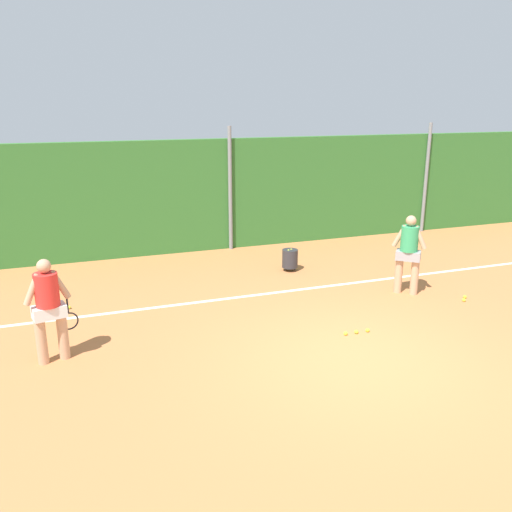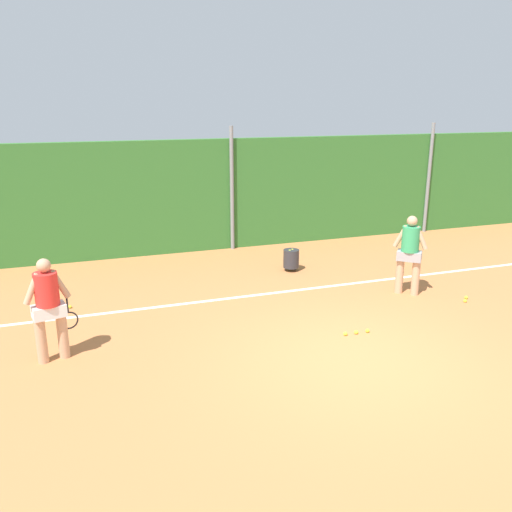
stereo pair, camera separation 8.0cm
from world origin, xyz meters
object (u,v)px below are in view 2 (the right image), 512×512
at_px(tennis_ball_3, 70,307).
at_px(tennis_ball_5, 465,301).
at_px(player_midcourt, 410,251).
at_px(tennis_ball_0, 466,297).
at_px(player_foreground_near, 48,304).
at_px(tennis_ball_4, 345,334).
at_px(ball_hopper, 291,258).
at_px(tennis_ball_1, 356,332).
at_px(tennis_ball_2, 368,331).

height_order(tennis_ball_3, tennis_ball_5, same).
relative_size(player_midcourt, tennis_ball_0, 24.45).
xyz_separation_m(player_foreground_near, tennis_ball_5, (7.51, -0.06, -0.86)).
height_order(player_foreground_near, tennis_ball_4, player_foreground_near).
relative_size(ball_hopper, tennis_ball_3, 7.78).
relative_size(player_midcourt, tennis_ball_5, 24.45).
xyz_separation_m(ball_hopper, tennis_ball_0, (2.58, -2.81, -0.26)).
distance_m(tennis_ball_4, tennis_ball_5, 3.00).
height_order(ball_hopper, tennis_ball_4, ball_hopper).
bearing_deg(ball_hopper, player_midcourt, -52.78).
bearing_deg(tennis_ball_5, tennis_ball_4, -168.28).
relative_size(player_foreground_near, tennis_ball_4, 24.22).
height_order(tennis_ball_0, tennis_ball_1, same).
distance_m(player_foreground_near, tennis_ball_2, 5.11).
xyz_separation_m(player_foreground_near, tennis_ball_0, (7.65, 0.08, -0.86)).
distance_m(player_foreground_near, tennis_ball_3, 2.28).
distance_m(player_midcourt, ball_hopper, 2.78).
xyz_separation_m(tennis_ball_0, tennis_ball_4, (-3.07, -0.75, 0.00)).
distance_m(player_midcourt, tennis_ball_0, 1.44).
height_order(ball_hopper, tennis_ball_2, ball_hopper).
xyz_separation_m(tennis_ball_4, tennis_ball_5, (2.93, 0.61, 0.00)).
bearing_deg(tennis_ball_4, tennis_ball_1, -1.26).
relative_size(player_midcourt, tennis_ball_4, 24.45).
xyz_separation_m(ball_hopper, tennis_ball_5, (2.44, -2.95, -0.26)).
bearing_deg(player_foreground_near, player_midcourt, -7.11).
bearing_deg(tennis_ball_4, tennis_ball_5, 11.72).
bearing_deg(tennis_ball_0, tennis_ball_2, -164.12).
bearing_deg(tennis_ball_3, player_foreground_near, -96.12).
bearing_deg(tennis_ball_1, tennis_ball_4, 178.74).
bearing_deg(player_foreground_near, tennis_ball_1, -21.35).
bearing_deg(tennis_ball_5, tennis_ball_1, -167.36).
bearing_deg(tennis_ball_1, tennis_ball_2, -1.00).
bearing_deg(tennis_ball_1, ball_hopper, 85.37).
bearing_deg(tennis_ball_0, ball_hopper, 132.57).
distance_m(ball_hopper, tennis_ball_3, 4.92).
xyz_separation_m(ball_hopper, tennis_ball_2, (-0.08, -3.57, -0.26)).
bearing_deg(player_midcourt, tennis_ball_2, 79.51).
distance_m(tennis_ball_1, tennis_ball_3, 5.33).
bearing_deg(tennis_ball_4, tennis_ball_2, -1.12).
xyz_separation_m(tennis_ball_2, tennis_ball_4, (-0.41, 0.01, 0.00)).
bearing_deg(tennis_ball_0, player_midcourt, 145.34).
bearing_deg(tennis_ball_4, player_foreground_near, 171.68).
relative_size(tennis_ball_2, tennis_ball_4, 1.00).
xyz_separation_m(ball_hopper, tennis_ball_1, (-0.29, -3.56, -0.26)).
xyz_separation_m(player_midcourt, tennis_ball_2, (-1.72, -1.41, -0.87)).
bearing_deg(tennis_ball_0, tennis_ball_1, -165.32).
height_order(player_midcourt, tennis_ball_5, player_midcourt).
xyz_separation_m(player_foreground_near, ball_hopper, (5.07, 2.89, -0.60)).
relative_size(player_midcourt, tennis_ball_1, 24.45).
xyz_separation_m(tennis_ball_0, tennis_ball_1, (-2.87, -0.75, 0.00)).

